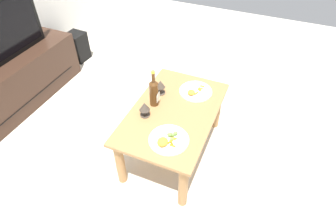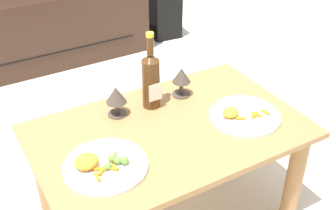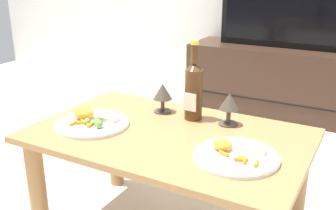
{
  "view_description": "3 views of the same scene",
  "coord_description": "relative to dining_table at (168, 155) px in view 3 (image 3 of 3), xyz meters",
  "views": [
    {
      "loc": [
        -1.53,
        -0.6,
        1.99
      ],
      "look_at": [
        -0.01,
        0.04,
        0.53
      ],
      "focal_mm": 30.3,
      "sensor_mm": 36.0,
      "label": 1
    },
    {
      "loc": [
        -0.67,
        -1.15,
        1.45
      ],
      "look_at": [
        0.02,
        0.04,
        0.55
      ],
      "focal_mm": 46.38,
      "sensor_mm": 36.0,
      "label": 2
    },
    {
      "loc": [
        0.66,
        -1.19,
        1.06
      ],
      "look_at": [
        -0.05,
        0.08,
        0.55
      ],
      "focal_mm": 42.15,
      "sensor_mm": 36.0,
      "label": 3
    }
  ],
  "objects": [
    {
      "name": "goblet_right",
      "position": [
        0.17,
        0.19,
        0.18
      ],
      "size": [
        0.08,
        0.08,
        0.13
      ],
      "color": "#473D33",
      "rests_on": "dining_table"
    },
    {
      "name": "dining_table",
      "position": [
        0.0,
        0.0,
        0.0
      ],
      "size": [
        1.02,
        0.65,
        0.47
      ],
      "color": "#9E7042",
      "rests_on": "ground_plane"
    },
    {
      "name": "tv_stand",
      "position": [
        0.02,
        1.72,
        -0.13
      ],
      "size": [
        1.38,
        0.45,
        0.5
      ],
      "color": "#382319",
      "rests_on": "ground_plane"
    },
    {
      "name": "wine_bottle",
      "position": [
        0.02,
        0.18,
        0.22
      ],
      "size": [
        0.07,
        0.07,
        0.32
      ],
      "color": "#4C2D14",
      "rests_on": "dining_table"
    },
    {
      "name": "dinner_plate_left",
      "position": [
        -0.3,
        -0.08,
        0.11
      ],
      "size": [
        0.29,
        0.29,
        0.06
      ],
      "color": "white",
      "rests_on": "dining_table"
    },
    {
      "name": "goblet_left",
      "position": [
        -0.13,
        0.19,
        0.18
      ],
      "size": [
        0.08,
        0.08,
        0.13
      ],
      "color": "#473D33",
      "rests_on": "dining_table"
    },
    {
      "name": "dinner_plate_right",
      "position": [
        0.29,
        -0.08,
        0.11
      ],
      "size": [
        0.28,
        0.28,
        0.05
      ],
      "color": "white",
      "rests_on": "dining_table"
    },
    {
      "name": "tv_screen",
      "position": [
        0.02,
        1.72,
        0.41
      ],
      "size": [
        0.98,
        0.05,
        0.57
      ],
      "color": "black",
      "rests_on": "tv_stand"
    }
  ]
}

